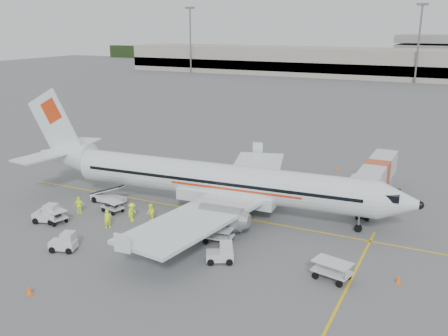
{
  "coord_description": "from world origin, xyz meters",
  "views": [
    {
      "loc": [
        19.64,
        -38.02,
        16.72
      ],
      "look_at": [
        0.0,
        2.0,
        3.8
      ],
      "focal_mm": 40.0,
      "sensor_mm": 36.0,
      "label": 1
    }
  ],
  "objects": [
    {
      "name": "aircraft",
      "position": [
        0.19,
        0.57,
        5.13
      ],
      "size": [
        39.2,
        31.74,
        10.26
      ],
      "primitive_type": null,
      "rotation": [
        0.0,
        0.0,
        0.07
      ],
      "color": "white",
      "rests_on": "ground"
    },
    {
      "name": "ground",
      "position": [
        0.0,
        0.0,
        0.0
      ],
      "size": [
        360.0,
        360.0,
        0.0
      ],
      "primitive_type": "plane",
      "color": "#56595B"
    },
    {
      "name": "tug_mid",
      "position": [
        -6.8,
        -12.06,
        0.76
      ],
      "size": [
        2.21,
        1.68,
        1.51
      ],
      "primitive_type": null,
      "rotation": [
        0.0,
        0.0,
        0.32
      ],
      "color": "silver",
      "rests_on": "ground"
    },
    {
      "name": "treeline",
      "position": [
        0.0,
        175.0,
        3.0
      ],
      "size": [
        300.0,
        3.0,
        6.0
      ],
      "primitive_type": null,
      "color": "black",
      "rests_on": "ground"
    },
    {
      "name": "cone_nose",
      "position": [
        16.94,
        -6.01,
        0.31
      ],
      "size": [
        0.38,
        0.38,
        0.62
      ],
      "primitive_type": "cone",
      "color": "orange",
      "rests_on": "ground"
    },
    {
      "name": "crew_d",
      "position": [
        -11.04,
        -5.53,
        0.81
      ],
      "size": [
        1.03,
        0.75,
        1.62
      ],
      "primitive_type": "imported",
      "rotation": [
        0.0,
        0.0,
        3.56
      ],
      "color": "#E4FF16",
      "rests_on": "ground"
    },
    {
      "name": "crew_a",
      "position": [
        -6.55,
        -7.05,
        0.82
      ],
      "size": [
        0.67,
        0.71,
        1.64
      ],
      "primitive_type": "imported",
      "rotation": [
        0.0,
        0.0,
        0.94
      ],
      "color": "#E4FF16",
      "rests_on": "ground"
    },
    {
      "name": "tug_aft",
      "position": [
        -12.21,
        -8.37,
        0.83
      ],
      "size": [
        2.39,
        1.74,
        1.66
      ],
      "primitive_type": null,
      "rotation": [
        0.0,
        0.0,
        0.26
      ],
      "color": "silver",
      "rests_on": "ground"
    },
    {
      "name": "belt_loader",
      "position": [
        -10.52,
        -2.0,
        1.23
      ],
      "size": [
        4.59,
        1.86,
        2.45
      ],
      "primitive_type": null,
      "rotation": [
        0.0,
        0.0,
        -0.04
      ],
      "color": "silver",
      "rests_on": "ground"
    },
    {
      "name": "cart_loaded_a",
      "position": [
        -11.54,
        -8.1,
        0.61
      ],
      "size": [
        2.6,
        1.92,
        1.22
      ],
      "primitive_type": null,
      "rotation": [
        0.0,
        0.0,
        -0.25
      ],
      "color": "silver",
      "rests_on": "ground"
    },
    {
      "name": "cart_loaded_b",
      "position": [
        -8.56,
        -3.89,
        0.54
      ],
      "size": [
        2.32,
        1.7,
        1.09
      ],
      "primitive_type": null,
      "rotation": [
        0.0,
        0.0,
        -0.24
      ],
      "color": "silver",
      "rests_on": "ground"
    },
    {
      "name": "stripe_lead",
      "position": [
        0.0,
        0.0,
        0.01
      ],
      "size": [
        44.0,
        0.2,
        0.01
      ],
      "primitive_type": "cube",
      "color": "yellow",
      "rests_on": "ground"
    },
    {
      "name": "cart_empty_a",
      "position": [
        3.19,
        -5.58,
        0.61
      ],
      "size": [
        2.47,
        1.61,
        1.23
      ],
      "primitive_type": null,
      "rotation": [
        0.0,
        0.0,
        0.1
      ],
      "color": "silver",
      "rests_on": "ground"
    },
    {
      "name": "tug_fore",
      "position": [
        4.81,
        -8.5,
        0.77
      ],
      "size": [
        2.28,
        1.93,
        1.53
      ],
      "primitive_type": null,
      "rotation": [
        0.0,
        0.0,
        0.48
      ],
      "color": "silver",
      "rests_on": "ground"
    },
    {
      "name": "stripe_cross",
      "position": [
        14.0,
        -8.0,
        0.01
      ],
      "size": [
        0.2,
        20.0,
        0.01
      ],
      "primitive_type": "cube",
      "color": "yellow",
      "rests_on": "ground"
    },
    {
      "name": "mast_center",
      "position": [
        5.0,
        118.0,
        11.0
      ],
      "size": [
        3.2,
        1.2,
        22.0
      ],
      "primitive_type": null,
      "color": "slate",
      "rests_on": "ground"
    },
    {
      "name": "cone_stbd",
      "position": [
        -4.1,
        -17.96,
        0.35
      ],
      "size": [
        0.43,
        0.43,
        0.71
      ],
      "primitive_type": "cone",
      "color": "orange",
      "rests_on": "ground"
    },
    {
      "name": "jet_bridge",
      "position": [
        12.59,
        9.78,
        1.99
      ],
      "size": [
        3.01,
        15.18,
        3.98
      ],
      "primitive_type": null,
      "rotation": [
        0.0,
        0.0,
        -0.01
      ],
      "color": "silver",
      "rests_on": "ground"
    },
    {
      "name": "crew_b",
      "position": [
        -4.02,
        -4.32,
        0.82
      ],
      "size": [
        1.01,
        0.99,
        1.64
      ],
      "primitive_type": "imported",
      "rotation": [
        0.0,
        0.0,
        -0.68
      ],
      "color": "#E4FF16",
      "rests_on": "ground"
    },
    {
      "name": "terminal_west",
      "position": [
        -40.0,
        130.0,
        4.5
      ],
      "size": [
        110.0,
        22.0,
        9.0
      ],
      "primitive_type": null,
      "color": "gray",
      "rests_on": "ground"
    },
    {
      "name": "mast_west",
      "position": [
        -70.0,
        118.0,
        11.0
      ],
      "size": [
        3.2,
        1.2,
        22.0
      ],
      "primitive_type": null,
      "color": "slate",
      "rests_on": "ground"
    },
    {
      "name": "cone_port",
      "position": [
        6.8,
        18.51,
        0.32
      ],
      "size": [
        0.4,
        0.4,
        0.65
      ],
      "primitive_type": "cone",
      "color": "orange",
      "rests_on": "ground"
    },
    {
      "name": "crew_c",
      "position": [
        -5.61,
        -4.87,
        0.84
      ],
      "size": [
        0.7,
        1.13,
        1.69
      ],
      "primitive_type": "imported",
      "rotation": [
        0.0,
        0.0,
        1.63
      ],
      "color": "#E4FF16",
      "rests_on": "ground"
    },
    {
      "name": "cart_empty_b",
      "position": [
        12.79,
        -7.45,
        0.66
      ],
      "size": [
        2.82,
        2.03,
        1.33
      ],
      "primitive_type": null,
      "rotation": [
        0.0,
        0.0,
        -0.22
      ],
      "color": "silver",
      "rests_on": "ground"
    }
  ]
}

